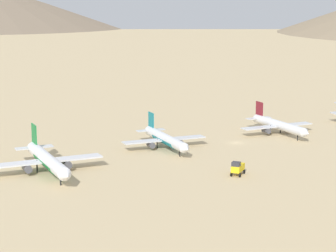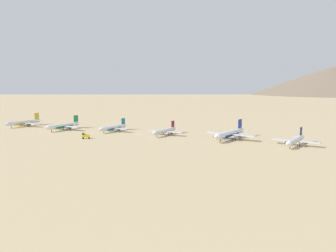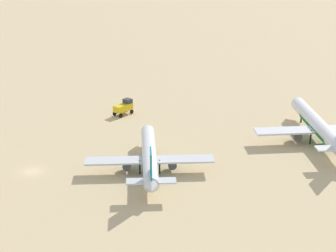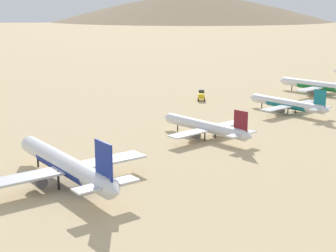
% 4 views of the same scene
% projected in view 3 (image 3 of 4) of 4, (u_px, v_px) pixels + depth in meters
% --- Properties ---
extents(ground_plane, '(1800.00, 1800.00, 0.00)m').
position_uv_depth(ground_plane, '(32.00, 171.00, 123.79)').
color(ground_plane, tan).
extents(parked_jet_1, '(37.44, 30.48, 10.79)m').
position_uv_depth(parked_jet_1, '(318.00, 126.00, 138.61)').
color(parked_jet_1, white).
rests_on(parked_jet_1, ground).
extents(parked_jet_2, '(32.81, 26.65, 9.46)m').
position_uv_depth(parked_jet_2, '(149.00, 156.00, 123.23)').
color(parked_jet_2, silver).
rests_on(parked_jet_2, ground).
extents(service_truck, '(5.52, 5.36, 3.90)m').
position_uv_depth(service_truck, '(124.00, 107.00, 156.41)').
color(service_truck, yellow).
rests_on(service_truck, ground).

